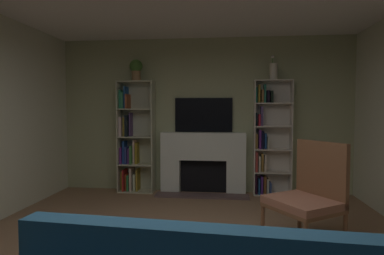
{
  "coord_description": "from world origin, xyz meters",
  "views": [
    {
      "loc": [
        0.43,
        -2.62,
        1.48
      ],
      "look_at": [
        0.0,
        1.29,
        1.26
      ],
      "focal_mm": 30.54,
      "sensor_mm": 36.0,
      "label": 1
    }
  ],
  "objects_px": {
    "tv": "(204,115)",
    "vase_with_flowers": "(274,71)",
    "potted_plant": "(136,69)",
    "fireplace": "(203,161)",
    "bookshelf_right": "(268,140)",
    "armchair": "(309,194)",
    "bookshelf_left": "(133,142)"
  },
  "relations": [
    {
      "from": "bookshelf_right",
      "to": "potted_plant",
      "type": "xyz_separation_m",
      "value": [
        -2.32,
        -0.06,
        1.25
      ]
    },
    {
      "from": "tv",
      "to": "bookshelf_right",
      "type": "bearing_deg",
      "value": -3.31
    },
    {
      "from": "fireplace",
      "to": "vase_with_flowers",
      "type": "relative_size",
      "value": 3.77
    },
    {
      "from": "fireplace",
      "to": "bookshelf_right",
      "type": "distance_m",
      "value": 1.19
    },
    {
      "from": "bookshelf_right",
      "to": "vase_with_flowers",
      "type": "bearing_deg",
      "value": -36.44
    },
    {
      "from": "tv",
      "to": "armchair",
      "type": "bearing_deg",
      "value": -58.36
    },
    {
      "from": "potted_plant",
      "to": "vase_with_flowers",
      "type": "relative_size",
      "value": 0.91
    },
    {
      "from": "tv",
      "to": "potted_plant",
      "type": "distance_m",
      "value": 1.46
    },
    {
      "from": "armchair",
      "to": "fireplace",
      "type": "bearing_deg",
      "value": 122.79
    },
    {
      "from": "bookshelf_right",
      "to": "vase_with_flowers",
      "type": "distance_m",
      "value": 1.18
    },
    {
      "from": "potted_plant",
      "to": "armchair",
      "type": "xyz_separation_m",
      "value": [
        2.52,
        -2.03,
        -1.65
      ]
    },
    {
      "from": "bookshelf_right",
      "to": "armchair",
      "type": "relative_size",
      "value": 1.77
    },
    {
      "from": "fireplace",
      "to": "tv",
      "type": "xyz_separation_m",
      "value": [
        0.0,
        0.09,
        0.81
      ]
    },
    {
      "from": "bookshelf_left",
      "to": "armchair",
      "type": "height_order",
      "value": "bookshelf_left"
    },
    {
      "from": "fireplace",
      "to": "potted_plant",
      "type": "distance_m",
      "value": 2.02
    },
    {
      "from": "tv",
      "to": "vase_with_flowers",
      "type": "xyz_separation_m",
      "value": [
        1.2,
        -0.12,
        0.75
      ]
    },
    {
      "from": "potted_plant",
      "to": "armchair",
      "type": "height_order",
      "value": "potted_plant"
    },
    {
      "from": "tv",
      "to": "potted_plant",
      "type": "height_order",
      "value": "potted_plant"
    },
    {
      "from": "potted_plant",
      "to": "tv",
      "type": "bearing_deg",
      "value": 5.72
    },
    {
      "from": "fireplace",
      "to": "bookshelf_left",
      "type": "height_order",
      "value": "bookshelf_left"
    },
    {
      "from": "bookshelf_left",
      "to": "bookshelf_right",
      "type": "relative_size",
      "value": 1.0
    },
    {
      "from": "tv",
      "to": "vase_with_flowers",
      "type": "height_order",
      "value": "vase_with_flowers"
    },
    {
      "from": "vase_with_flowers",
      "to": "tv",
      "type": "bearing_deg",
      "value": 174.33
    },
    {
      "from": "potted_plant",
      "to": "fireplace",
      "type": "bearing_deg",
      "value": 1.26
    },
    {
      "from": "bookshelf_left",
      "to": "potted_plant",
      "type": "xyz_separation_m",
      "value": [
        0.08,
        -0.03,
        1.3
      ]
    },
    {
      "from": "potted_plant",
      "to": "armchair",
      "type": "relative_size",
      "value": 0.34
    },
    {
      "from": "fireplace",
      "to": "bookshelf_right",
      "type": "height_order",
      "value": "bookshelf_right"
    },
    {
      "from": "bookshelf_left",
      "to": "vase_with_flowers",
      "type": "bearing_deg",
      "value": -0.65
    },
    {
      "from": "bookshelf_left",
      "to": "vase_with_flowers",
      "type": "xyz_separation_m",
      "value": [
        2.47,
        -0.03,
        1.23
      ]
    },
    {
      "from": "bookshelf_left",
      "to": "bookshelf_right",
      "type": "xyz_separation_m",
      "value": [
        2.4,
        0.03,
        0.05
      ]
    },
    {
      "from": "potted_plant",
      "to": "vase_with_flowers",
      "type": "xyz_separation_m",
      "value": [
        2.39,
        0.0,
        -0.07
      ]
    },
    {
      "from": "potted_plant",
      "to": "vase_with_flowers",
      "type": "bearing_deg",
      "value": 0.03
    }
  ]
}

